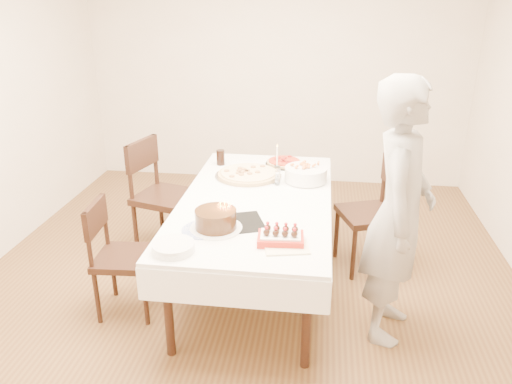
# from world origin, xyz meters

# --- Properties ---
(floor) EXTENTS (5.00, 5.00, 0.00)m
(floor) POSITION_xyz_m (0.00, 0.00, 0.00)
(floor) COLOR #56351D
(floor) RESTS_ON ground
(wall_back) EXTENTS (4.50, 0.04, 2.70)m
(wall_back) POSITION_xyz_m (0.00, 2.50, 1.35)
(wall_back) COLOR beige
(wall_back) RESTS_ON floor
(wall_front) EXTENTS (4.50, 0.04, 2.70)m
(wall_front) POSITION_xyz_m (0.00, -2.50, 1.35)
(wall_front) COLOR beige
(wall_front) RESTS_ON floor
(dining_table) EXTENTS (1.31, 2.23, 0.75)m
(dining_table) POSITION_xyz_m (0.08, 0.06, 0.38)
(dining_table) COLOR white
(dining_table) RESTS_ON floor
(chair_right_savory) EXTENTS (0.63, 0.63, 0.97)m
(chair_right_savory) POSITION_xyz_m (0.98, 0.45, 0.49)
(chair_right_savory) COLOR black
(chair_right_savory) RESTS_ON floor
(chair_left_savory) EXTENTS (0.65, 0.65, 1.03)m
(chair_left_savory) POSITION_xyz_m (-0.80, 0.52, 0.52)
(chair_left_savory) COLOR black
(chair_left_savory) RESTS_ON floor
(chair_left_dessert) EXTENTS (0.48, 0.48, 0.88)m
(chair_left_dessert) POSITION_xyz_m (-0.81, -0.44, 0.44)
(chair_left_dessert) COLOR black
(chair_left_dessert) RESTS_ON floor
(person) EXTENTS (0.57, 0.73, 1.79)m
(person) POSITION_xyz_m (1.08, -0.41, 0.89)
(person) COLOR #9D9894
(person) RESTS_ON floor
(pizza_white) EXTENTS (0.59, 0.59, 0.04)m
(pizza_white) POSITION_xyz_m (-0.05, 0.52, 0.77)
(pizza_white) COLOR beige
(pizza_white) RESTS_ON dining_table
(pizza_pepperoni) EXTENTS (0.43, 0.43, 0.04)m
(pizza_pepperoni) POSITION_xyz_m (0.23, 0.87, 0.77)
(pizza_pepperoni) COLOR red
(pizza_pepperoni) RESTS_ON dining_table
(red_placemat) EXTENTS (0.27, 0.27, 0.01)m
(red_placemat) POSITION_xyz_m (0.47, 0.61, 0.75)
(red_placemat) COLOR #B21E1E
(red_placemat) RESTS_ON dining_table
(pasta_bowl) EXTENTS (0.46, 0.46, 0.11)m
(pasta_bowl) POSITION_xyz_m (0.44, 0.47, 0.81)
(pasta_bowl) COLOR white
(pasta_bowl) RESTS_ON dining_table
(taper_candle) EXTENTS (0.06, 0.06, 0.25)m
(taper_candle) POSITION_xyz_m (0.18, 0.70, 0.87)
(taper_candle) COLOR white
(taper_candle) RESTS_ON dining_table
(shaker_pair) EXTENTS (0.12, 0.12, 0.12)m
(shaker_pair) POSITION_xyz_m (0.22, 0.36, 0.81)
(shaker_pair) COLOR white
(shaker_pair) RESTS_ON dining_table
(cola_glass) EXTENTS (0.10, 0.10, 0.14)m
(cola_glass) POSITION_xyz_m (-0.35, 0.80, 0.82)
(cola_glass) COLOR black
(cola_glass) RESTS_ON dining_table
(layer_cake) EXTENTS (0.44, 0.44, 0.14)m
(layer_cake) POSITION_xyz_m (-0.12, -0.50, 0.82)
(layer_cake) COLOR #321C0C
(layer_cake) RESTS_ON dining_table
(cake_board) EXTENTS (0.42, 0.42, 0.01)m
(cake_board) POSITION_xyz_m (0.02, -0.40, 0.75)
(cake_board) COLOR black
(cake_board) RESTS_ON dining_table
(birthday_cake) EXTENTS (0.17, 0.17, 0.15)m
(birthday_cake) POSITION_xyz_m (-0.06, -0.45, 0.84)
(birthday_cake) COLOR #381B0F
(birthday_cake) RESTS_ON dining_table
(strawberry_box) EXTENTS (0.30, 0.21, 0.07)m
(strawberry_box) POSITION_xyz_m (0.33, -0.64, 0.79)
(strawberry_box) COLOR #AC2013
(strawberry_box) RESTS_ON dining_table
(box_lid) EXTENTS (0.31, 0.24, 0.02)m
(box_lid) POSITION_xyz_m (0.38, -0.71, 0.75)
(box_lid) COLOR beige
(box_lid) RESTS_ON dining_table
(plate_stack) EXTENTS (0.29, 0.29, 0.05)m
(plate_stack) POSITION_xyz_m (-0.31, -0.84, 0.78)
(plate_stack) COLOR white
(plate_stack) RESTS_ON dining_table
(china_plate) EXTENTS (0.33, 0.33, 0.01)m
(china_plate) POSITION_xyz_m (-0.20, -0.54, 0.76)
(china_plate) COLOR white
(china_plate) RESTS_ON dining_table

